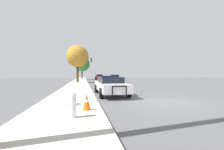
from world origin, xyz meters
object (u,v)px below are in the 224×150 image
(police_car, at_px, (110,85))
(car_background_distant, at_px, (99,77))
(traffic_cone, at_px, (87,102))
(car_background_oncoming, at_px, (115,78))
(tree_sidewalk_mid, at_px, (78,56))
(traffic_light, at_px, (83,64))
(tree_sidewalk_far, at_px, (82,64))
(fire_hydrant, at_px, (73,104))

(police_car, bearing_deg, car_background_distant, -95.36)
(police_car, xyz_separation_m, traffic_cone, (-1.88, -5.06, -0.28))
(car_background_oncoming, bearing_deg, tree_sidewalk_mid, 29.90)
(car_background_oncoming, height_order, tree_sidewalk_mid, tree_sidewalk_mid)
(tree_sidewalk_mid, relative_size, traffic_cone, 10.09)
(car_background_distant, relative_size, car_background_oncoming, 0.95)
(traffic_light, bearing_deg, tree_sidewalk_far, 92.36)
(police_car, bearing_deg, traffic_cone, 68.67)
(fire_hydrant, height_order, traffic_cone, fire_hydrant)
(tree_sidewalk_far, bearing_deg, traffic_light, -87.64)
(traffic_light, xyz_separation_m, car_background_oncoming, (6.58, -1.49, -2.89))
(car_background_distant, bearing_deg, traffic_light, -116.65)
(traffic_light, bearing_deg, tree_sidewalk_mid, -100.73)
(car_background_distant, bearing_deg, fire_hydrant, -98.78)
(fire_hydrant, distance_m, car_background_oncoming, 27.05)
(car_background_oncoming, bearing_deg, traffic_light, -10.11)
(fire_hydrant, bearing_deg, tree_sidewalk_mid, 91.70)
(car_background_distant, xyz_separation_m, car_background_oncoming, (2.20, -10.81, -0.01))
(tree_sidewalk_far, bearing_deg, police_car, -85.54)
(police_car, height_order, car_background_oncoming, police_car)
(traffic_light, bearing_deg, car_background_oncoming, -12.76)
(car_background_distant, height_order, car_background_oncoming, car_background_distant)
(police_car, distance_m, tree_sidewalk_far, 30.24)
(car_background_distant, xyz_separation_m, tree_sidewalk_far, (-4.73, -0.95, 3.51))
(tree_sidewalk_mid, height_order, traffic_cone, tree_sidewalk_mid)
(tree_sidewalk_mid, bearing_deg, police_car, -79.45)
(car_background_distant, distance_m, traffic_cone, 36.21)
(traffic_light, distance_m, traffic_cone, 26.83)
(fire_hydrant, relative_size, tree_sidewalk_mid, 0.13)
(fire_hydrant, height_order, car_background_distant, car_background_distant)
(traffic_cone, bearing_deg, fire_hydrant, -115.45)
(police_car, height_order, tree_sidewalk_mid, tree_sidewalk_mid)
(car_background_distant, relative_size, tree_sidewalk_mid, 0.66)
(fire_hydrant, height_order, tree_sidewalk_mid, tree_sidewalk_mid)
(police_car, bearing_deg, tree_sidewalk_mid, -80.38)
(traffic_light, height_order, car_background_distant, traffic_light)
(police_car, distance_m, traffic_light, 21.87)
(car_background_oncoming, relative_size, tree_sidewalk_far, 0.73)
(car_background_oncoming, bearing_deg, fire_hydrant, 77.77)
(fire_hydrant, xyz_separation_m, traffic_cone, (0.47, 0.99, -0.13))
(police_car, height_order, car_background_distant, police_car)
(fire_hydrant, relative_size, car_background_oncoming, 0.19)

